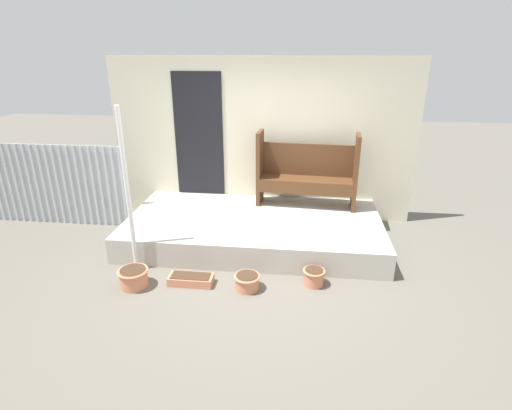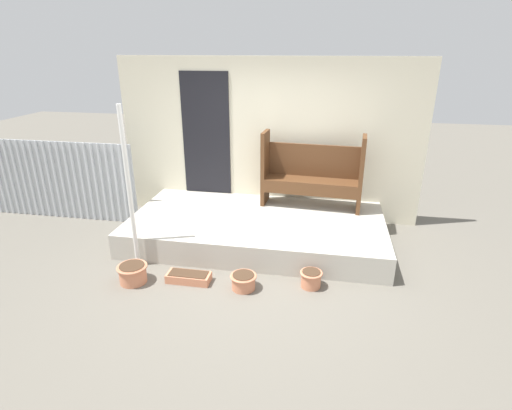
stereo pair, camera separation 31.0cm
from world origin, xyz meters
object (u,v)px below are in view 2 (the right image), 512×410
bench (312,171)px  flower_pot_middle (243,281)px  flower_pot_left (133,273)px  flower_pot_right (311,278)px  support_post (129,190)px  planter_box_rect (189,277)px

bench → flower_pot_middle: (-0.68, -1.95, -0.82)m
flower_pot_left → flower_pot_middle: flower_pot_left is taller
flower_pot_left → flower_pot_right: 2.19m
support_post → flower_pot_middle: 1.81m
support_post → bench: bearing=37.1°
bench → flower_pot_right: (0.12, -1.77, -0.81)m
support_post → planter_box_rect: (0.80, -0.27, -1.00)m
bench → flower_pot_middle: bench is taller
support_post → flower_pot_middle: support_post is taller
bench → planter_box_rect: 2.52m
support_post → flower_pot_left: 1.02m
flower_pot_left → planter_box_rect: (0.67, 0.13, -0.07)m
support_post → flower_pot_middle: (1.51, -0.30, -0.95)m
support_post → planter_box_rect: 1.31m
bench → planter_box_rect: (-1.38, -1.92, -0.87)m
support_post → flower_pot_right: bearing=-2.9°
support_post → flower_pot_middle: bearing=-11.3°
flower_pot_left → flower_pot_middle: (1.37, 0.10, -0.02)m
flower_pot_left → flower_pot_middle: 1.38m
bench → flower_pot_left: 3.02m
support_post → planter_box_rect: support_post is taller
flower_pot_left → planter_box_rect: size_ratio=0.69×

